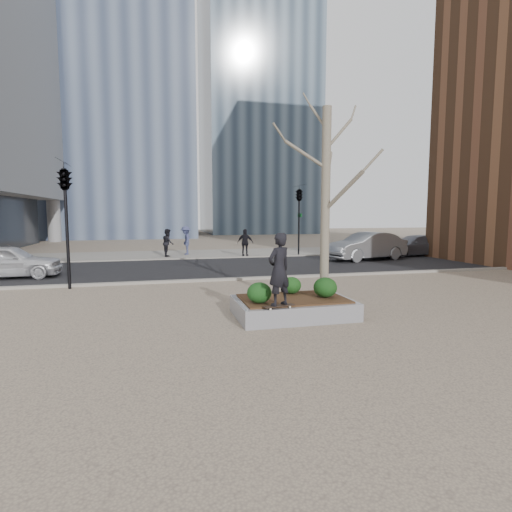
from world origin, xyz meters
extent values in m
plane|color=tan|center=(0.00, 0.00, 0.00)|extent=(120.00, 120.00, 0.00)
cube|color=black|center=(0.00, 10.00, 0.01)|extent=(60.00, 8.00, 0.02)
cube|color=gray|center=(0.00, 17.00, 0.01)|extent=(60.00, 6.00, 0.02)
cube|color=gray|center=(1.00, 0.00, 0.23)|extent=(3.00, 2.00, 0.45)
cube|color=#382314|center=(1.00, 0.00, 0.47)|extent=(2.70, 1.70, 0.04)
ellipsoid|color=#113611|center=(-0.01, -0.39, 0.75)|extent=(0.61, 0.61, 0.52)
ellipsoid|color=#153D13|center=(1.14, 0.54, 0.72)|extent=(0.55, 0.55, 0.46)
ellipsoid|color=#133B12|center=(1.84, -0.14, 0.75)|extent=(0.62, 0.62, 0.53)
imported|color=black|center=(0.34, -0.88, 1.39)|extent=(0.74, 0.64, 1.72)
imported|color=silver|center=(-8.46, 8.71, 0.72)|extent=(4.14, 1.72, 1.40)
imported|color=gray|center=(9.37, 11.06, 0.82)|extent=(5.13, 2.76, 1.60)
imported|color=slate|center=(13.55, 12.48, 0.68)|extent=(4.55, 1.92, 1.31)
imported|color=black|center=(-1.74, 15.74, 0.89)|extent=(0.66, 0.85, 1.73)
imported|color=#3B426B|center=(-0.57, 16.70, 0.96)|extent=(0.73, 1.22, 1.86)
imported|color=black|center=(2.98, 14.73, 0.88)|extent=(1.09, 0.78, 1.71)
cube|color=slate|center=(-6.00, 42.00, 22.50)|extent=(16.00, 16.00, 45.00)
cube|color=slate|center=(12.00, 48.00, 27.50)|extent=(15.00, 15.00, 55.00)
camera|label=1|loc=(-2.43, -9.72, 2.67)|focal=28.00mm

